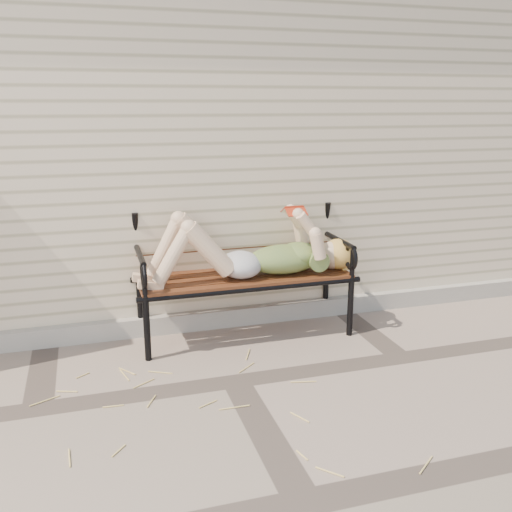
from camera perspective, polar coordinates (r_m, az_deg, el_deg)
name	(u,v)px	position (r m, az deg, el deg)	size (l,w,h in m)	color
ground	(236,381)	(3.91, -2.02, -12.40)	(80.00, 80.00, 0.00)	gray
house_wall	(164,131)	(6.42, -9.16, 12.23)	(8.00, 4.00, 3.00)	beige
foundation_strip	(206,320)	(4.74, -5.04, -6.35)	(8.00, 0.10, 0.15)	#A8A497
garden_bench	(241,252)	(4.51, -1.50, 0.38)	(1.81, 0.72, 1.17)	black
reading_woman	(248,252)	(4.37, -0.82, 0.43)	(1.71, 0.39, 0.54)	#093A44
straw_scatter	(142,414)	(3.59, -11.35, -15.25)	(2.85, 1.80, 0.01)	#E6C870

